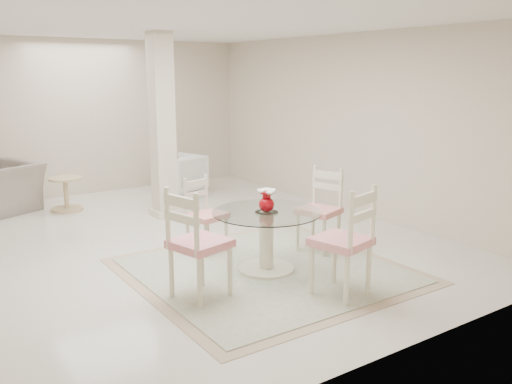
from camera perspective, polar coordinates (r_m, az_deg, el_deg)
ground at (r=7.02m, az=-8.73°, el=-5.28°), size 7.00×7.00×0.00m
room_shell at (r=6.70m, az=-9.26°, el=10.02°), size 6.02×7.02×2.71m
column at (r=8.12m, az=-9.84°, el=6.82°), size 0.30×0.30×2.70m
area_rug at (r=5.98m, az=1.09°, el=-8.26°), size 2.79×2.79×0.02m
dining_table at (r=5.87m, az=1.10°, el=-5.20°), size 1.16×1.16×0.67m
red_vase at (r=5.74m, az=1.16°, el=-0.80°), size 0.20×0.18×0.26m
dining_chair_east at (r=6.58m, az=6.95°, el=-1.16°), size 0.56×0.56×1.11m
dining_chair_north at (r=6.50m, az=-5.62°, el=-1.78°), size 0.48×0.48×1.00m
dining_chair_west at (r=5.09m, az=-6.58°, el=-4.62°), size 0.59×0.59×1.21m
dining_chair_south at (r=5.19m, az=9.70°, el=-4.35°), size 0.59×0.59×1.21m
armchair_white at (r=9.82m, az=-8.05°, el=1.90°), size 0.93×0.94×0.69m
side_table at (r=8.98m, az=-19.35°, el=-0.33°), size 0.51×0.51×0.53m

